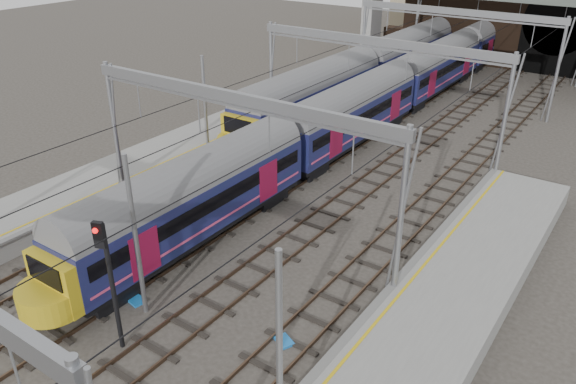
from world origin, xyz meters
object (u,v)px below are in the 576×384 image
Objects in this scene: train_second at (364,73)px; relay_cabinet at (53,245)px; signal_near_centre at (109,272)px; train_main at (399,87)px.

train_second reaches higher than relay_cabinet.
signal_near_centre is 8.48m from relay_cabinet.
train_second is 32.99m from signal_near_centre.
relay_cabinet is at bearing -99.66° from train_main.
train_main is 11.41× the size of signal_near_centre.
train_second is (-4.00, 1.79, 0.12)m from train_main.
train_main is 1.86× the size of train_second.
relay_cabinet is (-4.77, -28.03, -1.87)m from train_main.
relay_cabinet is at bearing -91.48° from train_second.
train_second is at bearing 106.87° from relay_cabinet.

